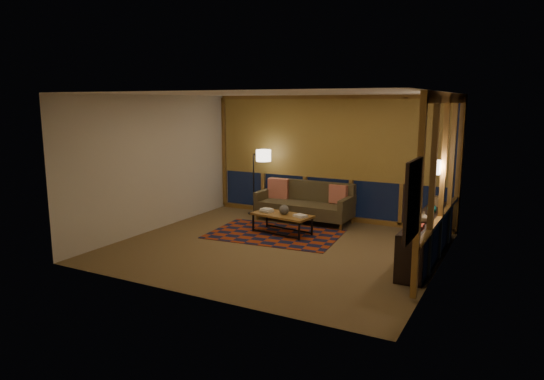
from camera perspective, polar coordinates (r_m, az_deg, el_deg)
The scene contains 21 objects.
floor at distance 8.74m, azimuth 0.56°, elevation -6.70°, with size 5.50×5.00×0.01m, color brown.
ceiling at distance 8.36m, azimuth 0.59°, elevation 11.29°, with size 5.50×5.00×0.01m, color white.
walls at distance 8.45m, azimuth 0.58°, elevation 2.09°, with size 5.51×5.01×2.70m.
window_wall_back at distance 10.64m, azimuth 6.62°, elevation 3.74°, with size 5.30×0.16×2.60m, color olive, non-canonical shape.
window_wall_right at distance 8.20m, azimuth 19.48°, elevation 1.24°, with size 0.16×3.70×2.60m, color olive, non-canonical shape.
wall_art at distance 5.79m, azimuth 16.15°, elevation -1.14°, with size 0.06×0.74×0.94m, color red, non-canonical shape.
wall_sconce at distance 8.03m, azimuth 18.98°, elevation 2.54°, with size 0.12×0.18×0.22m, color white, non-canonical shape.
sofa at distance 10.47m, azimuth 3.81°, elevation -1.48°, with size 2.05×0.83×0.84m, color brown, non-canonical shape.
pillow_left at distance 10.89m, azimuth 0.76°, elevation 0.23°, with size 0.46×0.15×0.46m, color red, non-canonical shape.
pillow_right at distance 10.35m, azimuth 7.81°, elevation -0.60°, with size 0.39×0.13×0.39m, color red, non-canonical shape.
area_rug at distance 9.54m, azimuth 0.30°, elevation -5.20°, with size 2.48×1.65×0.01m, color maroon.
coffee_table at distance 9.53m, azimuth 1.21°, elevation -4.02°, with size 1.19×0.55×0.40m, color olive, non-canonical shape.
book_stack_a at distance 9.65m, azimuth -0.65°, elevation -2.39°, with size 0.26×0.21×0.08m, color white, non-canonical shape.
book_stack_b at distance 9.27m, azimuth 3.40°, elevation -3.03°, with size 0.23×0.18×0.05m, color white, non-canonical shape.
ceramic_pot at distance 9.45m, azimuth 1.43°, elevation -2.30°, with size 0.19×0.19×0.19m, color black.
floor_lamp at distance 11.13m, azimuth -2.18°, elevation 1.03°, with size 0.51×0.33×1.52m, color black, non-canonical shape.
bookshelf at distance 8.44m, azimuth 17.81°, elevation -5.33°, with size 0.40×2.83×0.71m, color #33231E, non-canonical shape.
basket at distance 9.24m, azimuth 18.88°, elevation -1.26°, with size 0.22×0.22×0.17m, color #967049.
teal_bowl at distance 8.60m, azimuth 18.30°, elevation -2.11°, with size 0.15×0.15×0.15m, color #167267.
vase at distance 7.91m, azimuth 17.40°, elevation -3.05°, with size 0.17×0.17×0.17m, color tan.
shelf_book_stack at distance 7.48m, azimuth 16.72°, elevation -4.17°, with size 0.18×0.25×0.07m, color white, non-canonical shape.
Camera 1 is at (3.84, -7.42, 2.56)m, focal length 32.00 mm.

